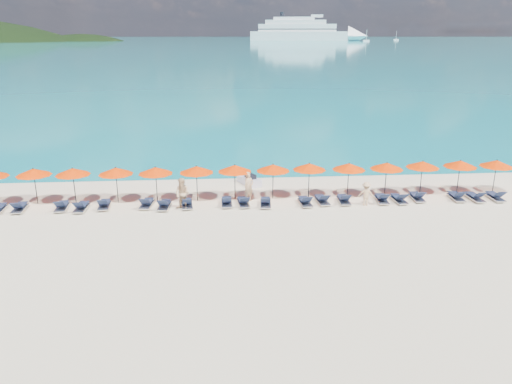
{
  "coord_description": "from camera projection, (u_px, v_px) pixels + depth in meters",
  "views": [
    {
      "loc": [
        -2.08,
        -24.49,
        10.09
      ],
      "look_at": [
        0.0,
        3.0,
        1.2
      ],
      "focal_mm": 35.0,
      "sensor_mm": 36.0,
      "label": 1
    }
  ],
  "objects": [
    {
      "name": "lounger_3",
      "position": [
        62.0,
        206.0,
        29.55
      ],
      "size": [
        0.76,
        1.75,
        0.66
      ],
      "rotation": [
        0.0,
        0.0,
        0.09
      ],
      "color": "silver",
      "rests_on": "ground"
    },
    {
      "name": "lounger_19",
      "position": [
        475.0,
        197.0,
        31.18
      ],
      "size": [
        0.66,
        1.71,
        0.66
      ],
      "rotation": [
        0.0,
        0.0,
        0.02
      ],
      "color": "silver",
      "rests_on": "ground"
    },
    {
      "name": "lounger_15",
      "position": [
        382.0,
        198.0,
        30.86
      ],
      "size": [
        0.78,
        1.75,
        0.66
      ],
      "rotation": [
        0.0,
        0.0,
        -0.1
      ],
      "color": "silver",
      "rests_on": "ground"
    },
    {
      "name": "lounger_8",
      "position": [
        187.0,
        203.0,
        30.0
      ],
      "size": [
        0.78,
        1.75,
        0.66
      ],
      "rotation": [
        0.0,
        0.0,
        0.1
      ],
      "color": "silver",
      "rests_on": "ground"
    },
    {
      "name": "umbrella_1",
      "position": [
        33.0,
        172.0,
        30.05
      ],
      "size": [
        2.1,
        2.1,
        2.28
      ],
      "color": "black",
      "rests_on": "ground"
    },
    {
      "name": "umbrella_9",
      "position": [
        349.0,
        167.0,
        31.26
      ],
      "size": [
        2.1,
        2.1,
        2.28
      ],
      "color": "black",
      "rests_on": "ground"
    },
    {
      "name": "sailboat_far",
      "position": [
        366.0,
        40.0,
        525.19
      ],
      "size": [
        6.54,
        2.18,
        11.98
      ],
      "color": "white",
      "rests_on": "ground"
    },
    {
      "name": "umbrella_10",
      "position": [
        387.0,
        166.0,
        31.4
      ],
      "size": [
        2.1,
        2.1,
        2.28
      ],
      "color": "black",
      "rests_on": "ground"
    },
    {
      "name": "umbrella_2",
      "position": [
        73.0,
        172.0,
        30.14
      ],
      "size": [
        2.1,
        2.1,
        2.28
      ],
      "color": "black",
      "rests_on": "ground"
    },
    {
      "name": "cruise_ship",
      "position": [
        309.0,
        32.0,
        578.88
      ],
      "size": [
        136.08,
        52.24,
        37.53
      ],
      "rotation": [
        0.0,
        0.0,
        -0.23
      ],
      "color": "white",
      "rests_on": "ground"
    },
    {
      "name": "lounger_10",
      "position": [
        244.0,
        202.0,
        30.25
      ],
      "size": [
        0.78,
        1.75,
        0.66
      ],
      "rotation": [
        0.0,
        0.0,
        0.09
      ],
      "color": "silver",
      "rests_on": "ground"
    },
    {
      "name": "lounger_2",
      "position": [
        19.0,
        207.0,
        29.34
      ],
      "size": [
        0.74,
        1.74,
        0.66
      ],
      "rotation": [
        0.0,
        0.0,
        0.07
      ],
      "color": "silver",
      "rests_on": "ground"
    },
    {
      "name": "umbrella_5",
      "position": [
        196.0,
        169.0,
        30.61
      ],
      "size": [
        2.1,
        2.1,
        2.28
      ],
      "color": "black",
      "rests_on": "ground"
    },
    {
      "name": "umbrella_11",
      "position": [
        423.0,
        164.0,
        31.75
      ],
      "size": [
        2.1,
        2.1,
        2.28
      ],
      "color": "black",
      "rests_on": "ground"
    },
    {
      "name": "sea",
      "position": [
        218.0,
        40.0,
        652.86
      ],
      "size": [
        1600.0,
        1300.0,
        0.01
      ],
      "primitive_type": "cube",
      "color": "#1FA9B2",
      "rests_on": "ground"
    },
    {
      "name": "lounger_7",
      "position": [
        164.0,
        205.0,
        29.76
      ],
      "size": [
        0.75,
        1.74,
        0.66
      ],
      "rotation": [
        0.0,
        0.0,
        -0.07
      ],
      "color": "silver",
      "rests_on": "ground"
    },
    {
      "name": "umbrella_3",
      "position": [
        116.0,
        171.0,
        30.27
      ],
      "size": [
        2.1,
        2.1,
        2.28
      ],
      "color": "black",
      "rests_on": "ground"
    },
    {
      "name": "umbrella_8",
      "position": [
        309.0,
        167.0,
        31.24
      ],
      "size": [
        2.1,
        2.1,
        2.28
      ],
      "color": "black",
      "rests_on": "ground"
    },
    {
      "name": "beachgoer_a",
      "position": [
        249.0,
        187.0,
        30.78
      ],
      "size": [
        0.83,
        0.77,
        1.9
      ],
      "primitive_type": "imported",
      "rotation": [
        0.0,
        0.0,
        0.63
      ],
      "color": "#E0B382",
      "rests_on": "ground"
    },
    {
      "name": "lounger_11",
      "position": [
        266.0,
        202.0,
        30.18
      ],
      "size": [
        0.75,
        1.74,
        0.66
      ],
      "rotation": [
        0.0,
        0.0,
        -0.08
      ],
      "color": "silver",
      "rests_on": "ground"
    },
    {
      "name": "ground",
      "position": [
        260.0,
        231.0,
        26.48
      ],
      "size": [
        1400.0,
        1400.0,
        0.0
      ],
      "primitive_type": "plane",
      "color": "beige"
    },
    {
      "name": "lounger_12",
      "position": [
        305.0,
        201.0,
        30.35
      ],
      "size": [
        0.72,
        1.73,
        0.66
      ],
      "rotation": [
        0.0,
        0.0,
        0.06
      ],
      "color": "silver",
      "rests_on": "ground"
    },
    {
      "name": "lounger_5",
      "position": [
        104.0,
        204.0,
        29.82
      ],
      "size": [
        0.74,
        1.74,
        0.66
      ],
      "rotation": [
        0.0,
        0.0,
        0.07
      ],
      "color": "silver",
      "rests_on": "ground"
    },
    {
      "name": "umbrella_4",
      "position": [
        156.0,
        170.0,
        30.38
      ],
      "size": [
        2.1,
        2.1,
        2.28
      ],
      "color": "black",
      "rests_on": "ground"
    },
    {
      "name": "lounger_16",
      "position": [
        399.0,
        198.0,
        30.86
      ],
      "size": [
        0.71,
        1.73,
        0.66
      ],
      "rotation": [
        0.0,
        0.0,
        0.05
      ],
      "color": "silver",
      "rests_on": "ground"
    },
    {
      "name": "umbrella_12",
      "position": [
        460.0,
        164.0,
        31.93
      ],
      "size": [
        2.1,
        2.1,
        2.28
      ],
      "color": "black",
      "rests_on": "ground"
    },
    {
      "name": "lounger_9",
      "position": [
        227.0,
        202.0,
        30.26
      ],
      "size": [
        0.64,
        1.71,
        0.66
      ],
      "rotation": [
        0.0,
        0.0,
        0.01
      ],
      "color": "silver",
      "rests_on": "ground"
    },
    {
      "name": "lounger_13",
      "position": [
        322.0,
        200.0,
        30.65
      ],
      "size": [
        0.76,
        1.74,
        0.66
      ],
      "rotation": [
        0.0,
        0.0,
        0.08
      ],
      "color": "silver",
      "rests_on": "ground"
    },
    {
      "name": "sailboat_near",
      "position": [
        396.0,
        39.0,
        588.51
      ],
      "size": [
        5.93,
        1.98,
        10.88
      ],
      "color": "white",
      "rests_on": "ground"
    },
    {
      "name": "beachgoer_c",
      "position": [
        366.0,
        194.0,
        30.14
      ],
      "size": [
        1.03,
        0.63,
        1.48
      ],
      "primitive_type": "imported",
      "rotation": [
        0.0,
        0.0,
        2.94
      ],
      "color": "#E0B382",
      "rests_on": "ground"
    },
    {
      "name": "lounger_17",
      "position": [
        417.0,
        196.0,
        31.23
      ],
      "size": [
        0.7,
        1.73,
        0.66
      ],
      "rotation": [
        0.0,
        0.0,
        -0.04
      ],
      "color": "silver",
      "rests_on": "ground"
    },
    {
      "name": "beachgoer_b",
      "position": [
        182.0,
        194.0,
        29.39
      ],
      "size": [
        1.07,
        0.91,
        1.92
      ],
      "primitive_type": "imported",
      "rotation": [
        0.0,
        0.0,
        -0.49
      ],
      "color": "#E0B382",
      "rests_on": "ground"
    },
    {
      "name": "umbrella_6",
      "position": [
        235.0,
        168.0,
        30.86
      ],
      "size": [
        2.1,
        2.1,
        2.28
      ],
      "color": "black",
      "rests_on": "ground"
    },
    {
      "name": "lounger_20",
      "position": [
        495.0,
        196.0,
        31.3
      ],
      "size": [
        0.67,
        1.72,
        0.66
      ],
      "rotation": [
        0.0,
        0.0,
        -0.03
      ],
      "color": "silver",
      "rests_on": "ground"
    },
    {
      "name": "lounger_14",
      "position": [
        344.0,
        199.0,
        30.71
      ],
      "size": [
        0.69,
        1.72,
        0.66
      ],
      "rotation": [
        0.0,
        0.0,
        -0.04
      ],
      "color": "silver",
      "rests_on": "ground"
    },
    {
      "name": "lounger_18",
      "position": [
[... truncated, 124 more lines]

